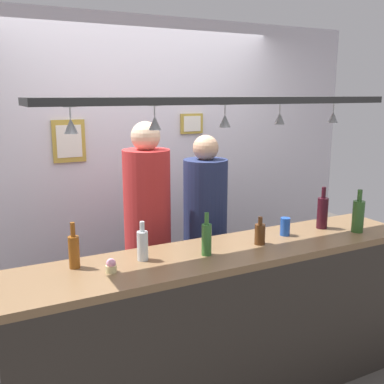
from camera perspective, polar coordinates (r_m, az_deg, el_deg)
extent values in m
plane|color=#4C4742|center=(3.51, 0.79, -21.47)|extent=(8.00, 8.00, 0.00)
cube|color=silver|center=(3.97, -6.54, 2.83)|extent=(4.40, 0.06, 2.60)
cube|color=brown|center=(2.78, 4.24, -7.82)|extent=(2.70, 0.55, 0.04)
cube|color=#2D2823|center=(2.81, 6.90, -19.23)|extent=(2.65, 0.04, 0.98)
cube|color=black|center=(2.65, 3.99, 11.60)|extent=(2.20, 0.36, 0.04)
cylinder|color=silver|center=(2.28, -15.35, 10.46)|extent=(0.06, 0.06, 0.00)
cylinder|color=silver|center=(2.28, -15.31, 9.77)|extent=(0.01, 0.01, 0.06)
cone|color=silver|center=(2.29, -15.22, 8.15)|extent=(0.07, 0.07, 0.08)
cylinder|color=silver|center=(2.44, -4.82, 10.95)|extent=(0.06, 0.06, 0.00)
cylinder|color=silver|center=(2.44, -4.81, 10.31)|extent=(0.01, 0.01, 0.06)
cone|color=silver|center=(2.44, -4.78, 8.78)|extent=(0.07, 0.07, 0.08)
cylinder|color=silver|center=(2.63, 4.33, 11.07)|extent=(0.06, 0.06, 0.00)
cylinder|color=silver|center=(2.63, 4.32, 10.47)|extent=(0.01, 0.01, 0.06)
cone|color=silver|center=(2.64, 4.30, 9.06)|extent=(0.07, 0.07, 0.08)
cylinder|color=silver|center=(2.94, 11.20, 11.02)|extent=(0.06, 0.06, 0.00)
cylinder|color=silver|center=(2.94, 11.18, 10.48)|extent=(0.01, 0.01, 0.06)
cone|color=silver|center=(2.94, 11.12, 9.22)|extent=(0.07, 0.07, 0.08)
cylinder|color=silver|center=(3.18, 17.69, 10.77)|extent=(0.06, 0.06, 0.00)
cylinder|color=silver|center=(3.18, 17.66, 10.27)|extent=(0.01, 0.01, 0.06)
cone|color=silver|center=(3.19, 17.58, 9.11)|extent=(0.07, 0.07, 0.08)
cube|color=#2D334C|center=(3.50, -5.48, -13.68)|extent=(0.17, 0.18, 0.84)
cylinder|color=red|center=(3.23, -5.77, -1.05)|extent=(0.34, 0.34, 0.73)
sphere|color=beige|center=(3.16, -5.95, 7.10)|extent=(0.21, 0.21, 0.21)
cube|color=#2D334C|center=(3.69, 1.64, -12.63)|extent=(0.17, 0.18, 0.79)
cylinder|color=navy|center=(3.44, 1.71, -1.47)|extent=(0.34, 0.34, 0.69)
sphere|color=tan|center=(3.37, 1.76, 5.66)|extent=(0.20, 0.20, 0.20)
cylinder|color=#336B2D|center=(2.65, 1.87, -6.11)|extent=(0.06, 0.06, 0.19)
cylinder|color=#336B2D|center=(2.61, 1.89, -3.41)|extent=(0.03, 0.03, 0.07)
cylinder|color=#2D5623|center=(3.29, 20.46, -2.95)|extent=(0.08, 0.08, 0.22)
cylinder|color=#2D5623|center=(3.25, 20.66, -0.40)|extent=(0.03, 0.03, 0.08)
cylinder|color=#512D14|center=(2.88, 8.67, -5.37)|extent=(0.07, 0.07, 0.13)
cylinder|color=#512D14|center=(2.85, 8.73, -3.65)|extent=(0.03, 0.03, 0.05)
cylinder|color=#380F19|center=(3.30, 16.32, -2.61)|extent=(0.08, 0.08, 0.22)
cylinder|color=#380F19|center=(3.26, 16.48, -0.06)|extent=(0.03, 0.03, 0.08)
cylinder|color=brown|center=(2.55, -14.84, -7.45)|extent=(0.06, 0.06, 0.18)
cylinder|color=brown|center=(2.51, -15.01, -4.65)|extent=(0.03, 0.03, 0.08)
cylinder|color=silver|center=(2.59, -6.33, -6.86)|extent=(0.06, 0.06, 0.17)
cylinder|color=silver|center=(2.56, -6.40, -4.42)|extent=(0.03, 0.03, 0.06)
cylinder|color=#1E4CB2|center=(3.08, 11.82, -4.35)|extent=(0.07, 0.07, 0.12)
cylinder|color=beige|center=(2.47, -10.29, -9.63)|extent=(0.06, 0.06, 0.04)
sphere|color=pink|center=(2.45, -10.32, -8.93)|extent=(0.05, 0.05, 0.05)
cube|color=#B29338|center=(3.73, -15.46, 6.28)|extent=(0.26, 0.02, 0.34)
cube|color=white|center=(3.72, -15.42, 6.27)|extent=(0.20, 0.01, 0.26)
cube|color=#B29338|center=(4.08, -0.05, 8.73)|extent=(0.22, 0.02, 0.18)
cube|color=white|center=(4.07, 0.03, 8.72)|extent=(0.17, 0.01, 0.14)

